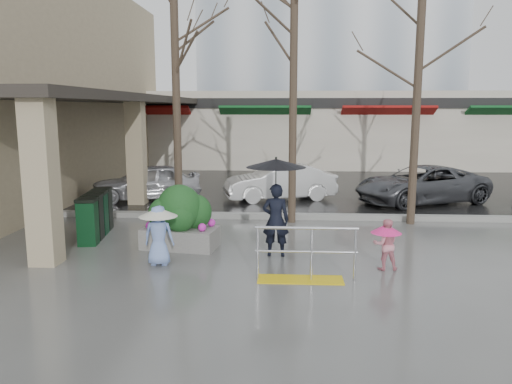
# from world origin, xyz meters

# --- Properties ---
(ground) EXTENTS (120.00, 120.00, 0.00)m
(ground) POSITION_xyz_m (0.00, 0.00, 0.00)
(ground) COLOR #51514F
(ground) RESTS_ON ground
(street_asphalt) EXTENTS (120.00, 36.00, 0.01)m
(street_asphalt) POSITION_xyz_m (0.00, 22.00, 0.01)
(street_asphalt) COLOR black
(street_asphalt) RESTS_ON ground
(curb) EXTENTS (120.00, 0.30, 0.15)m
(curb) POSITION_xyz_m (0.00, 4.00, 0.07)
(curb) COLOR gray
(curb) RESTS_ON ground
(near_building) EXTENTS (6.00, 18.00, 8.00)m
(near_building) POSITION_xyz_m (-9.00, 8.00, 4.00)
(near_building) COLOR tan
(near_building) RESTS_ON ground
(canopy_slab) EXTENTS (2.80, 18.00, 0.25)m
(canopy_slab) POSITION_xyz_m (-4.80, 8.00, 3.62)
(canopy_slab) COLOR #2D2823
(canopy_slab) RESTS_ON pillar_front
(pillar_front) EXTENTS (0.55, 0.55, 3.50)m
(pillar_front) POSITION_xyz_m (-3.90, -0.50, 1.75)
(pillar_front) COLOR tan
(pillar_front) RESTS_ON ground
(pillar_back) EXTENTS (0.55, 0.55, 3.50)m
(pillar_back) POSITION_xyz_m (-3.90, 6.00, 1.75)
(pillar_back) COLOR tan
(pillar_back) RESTS_ON ground
(storefront_row) EXTENTS (34.00, 6.74, 4.00)m
(storefront_row) POSITION_xyz_m (2.00, 17.97, 2.01)
(storefront_row) COLOR beige
(storefront_row) RESTS_ON ground
(handrail) EXTENTS (1.90, 0.50, 1.03)m
(handrail) POSITION_xyz_m (1.36, -1.20, 0.38)
(handrail) COLOR yellow
(handrail) RESTS_ON ground
(tree_west) EXTENTS (3.20, 3.20, 6.80)m
(tree_west) POSITION_xyz_m (-2.00, 3.60, 5.08)
(tree_west) COLOR #382B21
(tree_west) RESTS_ON ground
(tree_midwest) EXTENTS (3.20, 3.20, 7.00)m
(tree_midwest) POSITION_xyz_m (1.20, 3.60, 5.23)
(tree_midwest) COLOR #382B21
(tree_midwest) RESTS_ON ground
(tree_mideast) EXTENTS (3.20, 3.20, 6.50)m
(tree_mideast) POSITION_xyz_m (4.50, 3.60, 4.86)
(tree_mideast) COLOR #382B21
(tree_mideast) RESTS_ON ground
(woman) EXTENTS (1.29, 1.29, 2.16)m
(woman) POSITION_xyz_m (0.80, 0.34, 1.37)
(woman) COLOR black
(woman) RESTS_ON ground
(child_pink) EXTENTS (0.61, 0.61, 1.03)m
(child_pink) POSITION_xyz_m (3.00, -0.47, 0.60)
(child_pink) COLOR pink
(child_pink) RESTS_ON ground
(child_blue) EXTENTS (0.79, 0.79, 1.24)m
(child_blue) POSITION_xyz_m (-1.56, -0.43, 0.75)
(child_blue) COLOR #7D9BDF
(child_blue) RESTS_ON ground
(planter) EXTENTS (1.80, 1.10, 1.47)m
(planter) POSITION_xyz_m (-1.39, 0.84, 0.70)
(planter) COLOR slate
(planter) RESTS_ON ground
(news_boxes) EXTENTS (0.69, 2.02, 1.11)m
(news_boxes) POSITION_xyz_m (-3.70, 1.71, 0.56)
(news_boxes) COLOR #0C371A
(news_boxes) RESTS_ON ground
(car_a) EXTENTS (3.98, 2.55, 1.26)m
(car_a) POSITION_xyz_m (-3.81, 6.74, 0.63)
(car_a) COLOR #BBBBC0
(car_a) RESTS_ON ground
(car_b) EXTENTS (4.04, 2.34, 1.26)m
(car_b) POSITION_xyz_m (0.83, 7.02, 0.63)
(car_b) COLOR white
(car_b) RESTS_ON ground
(car_c) EXTENTS (4.99, 3.66, 1.26)m
(car_c) POSITION_xyz_m (5.59, 6.72, 0.63)
(car_c) COLOR #4E5055
(car_c) RESTS_ON ground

